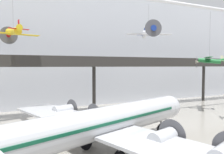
% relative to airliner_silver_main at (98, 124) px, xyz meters
% --- Properties ---
extents(hangar_back_wall, '(140.00, 3.00, 25.87)m').
position_rel_airliner_silver_main_xyz_m(hangar_back_wall, '(7.35, 29.20, 9.58)').
color(hangar_back_wall, silver).
rests_on(hangar_back_wall, ground).
extents(mezzanine_walkway, '(110.00, 3.20, 10.94)m').
position_rel_airliner_silver_main_xyz_m(mezzanine_walkway, '(7.35, 21.02, 5.88)').
color(mezzanine_walkway, '#2D2B28').
rests_on(mezzanine_walkway, ground).
extents(airliner_silver_main, '(28.15, 32.86, 9.36)m').
position_rel_airliner_silver_main_xyz_m(airliner_silver_main, '(0.00, 0.00, 0.00)').
color(airliner_silver_main, '#B7BABF').
rests_on(airliner_silver_main, ground).
extents(suspended_plane_yellow_lowwing, '(8.13, 6.77, 7.32)m').
position_rel_airliner_silver_main_xyz_m(suspended_plane_yellow_lowwing, '(-7.46, 17.46, 11.08)').
color(suspended_plane_yellow_lowwing, yellow).
extents(suspended_plane_white_twin, '(7.96, 6.77, 6.16)m').
position_rel_airliner_silver_main_xyz_m(suspended_plane_white_twin, '(14.48, 13.05, 11.65)').
color(suspended_plane_white_twin, silver).
extents(suspended_plane_green_biplane, '(5.31, 5.38, 11.10)m').
position_rel_airliner_silver_main_xyz_m(suspended_plane_green_biplane, '(28.15, 11.92, 6.80)').
color(suspended_plane_green_biplane, '#1E6B33').
extents(info_sign_pedestal, '(0.17, 0.78, 1.24)m').
position_rel_airliner_silver_main_xyz_m(info_sign_pedestal, '(8.05, -1.44, -2.90)').
color(info_sign_pedestal, '#4C4C51').
rests_on(info_sign_pedestal, ground).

